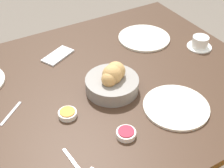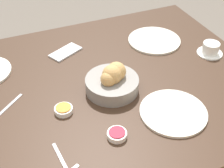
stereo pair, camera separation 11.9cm
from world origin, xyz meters
name	(u,v)px [view 2 (the right image)]	position (x,y,z in m)	size (l,w,h in m)	color
dining_table	(98,100)	(0.00, 0.00, 0.65)	(1.39, 1.05, 0.73)	#3D281C
bread_basket	(112,81)	(-0.05, 0.05, 0.77)	(0.21, 0.21, 0.12)	gray
plate_near_left	(154,40)	(-0.38, -0.21, 0.73)	(0.26, 0.26, 0.01)	silver
plate_far_center	(173,112)	(-0.20, 0.26, 0.73)	(0.25, 0.25, 0.01)	silver
coffee_cup	(210,49)	(-0.56, -0.01, 0.75)	(0.12, 0.12, 0.06)	white
jam_bowl_berry	(117,134)	(0.04, 0.28, 0.74)	(0.07, 0.07, 0.02)	white
jam_bowl_honey	(64,110)	(0.17, 0.10, 0.74)	(0.07, 0.07, 0.02)	white
knife_silver	(63,163)	(0.23, 0.32, 0.73)	(0.03, 0.17, 0.00)	#B7B7BC
spoon_coffee	(10,104)	(0.34, -0.02, 0.73)	(0.10, 0.09, 0.00)	#B7B7BC
cell_phone	(66,52)	(0.05, -0.28, 0.73)	(0.17, 0.13, 0.01)	silver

